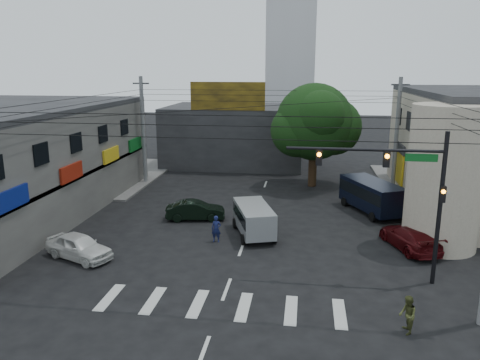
% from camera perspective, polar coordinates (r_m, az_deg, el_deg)
% --- Properties ---
extents(ground, '(160.00, 160.00, 0.00)m').
position_cam_1_polar(ground, '(24.71, -0.45, -10.08)').
color(ground, black).
rests_on(ground, ground).
extents(sidewalk_far_left, '(16.00, 16.00, 0.15)m').
position_cam_1_polar(sidewalk_far_left, '(46.74, -19.31, 0.66)').
color(sidewalk_far_left, '#514F4C').
rests_on(sidewalk_far_left, ground).
extents(corner_column, '(4.00, 4.00, 8.00)m').
position_cam_1_polar(corner_column, '(28.08, 23.65, 0.26)').
color(corner_column, gray).
rests_on(corner_column, ground).
extents(building_far, '(14.00, 10.00, 6.00)m').
position_cam_1_polar(building_far, '(49.43, -0.54, 5.54)').
color(building_far, '#232326').
rests_on(building_far, ground).
extents(billboard, '(7.00, 0.30, 2.60)m').
position_cam_1_polar(billboard, '(44.18, -1.53, 10.19)').
color(billboard, olive).
rests_on(billboard, building_far).
extents(tower_distant, '(9.00, 9.00, 44.00)m').
position_cam_1_polar(tower_distant, '(93.23, 6.42, 20.95)').
color(tower_distant, silver).
rests_on(tower_distant, ground).
extents(street_tree, '(6.40, 6.40, 8.70)m').
position_cam_1_polar(street_tree, '(39.63, 9.04, 6.98)').
color(street_tree, black).
rests_on(street_tree, ground).
extents(traffic_gantry, '(7.10, 0.35, 7.20)m').
position_cam_1_polar(traffic_gantry, '(22.41, 19.32, -0.31)').
color(traffic_gantry, black).
rests_on(traffic_gantry, ground).
extents(utility_pole_far_left, '(0.32, 0.32, 9.20)m').
position_cam_1_polar(utility_pole_far_left, '(41.16, -11.72, 5.88)').
color(utility_pole_far_left, '#59595B').
rests_on(utility_pole_far_left, ground).
extents(utility_pole_far_right, '(0.32, 0.32, 9.20)m').
position_cam_1_polar(utility_pole_far_right, '(39.39, 18.54, 5.13)').
color(utility_pole_far_right, '#59595B').
rests_on(utility_pole_far_right, ground).
extents(dark_sedan, '(2.75, 4.37, 1.28)m').
position_cam_1_polar(dark_sedan, '(31.34, -5.45, -3.70)').
color(dark_sedan, black).
rests_on(dark_sedan, ground).
extents(white_compact, '(4.44, 5.09, 1.35)m').
position_cam_1_polar(white_compact, '(26.44, -19.04, -7.66)').
color(white_compact, silver).
rests_on(white_compact, ground).
extents(maroon_sedan, '(4.59, 5.66, 1.32)m').
position_cam_1_polar(maroon_sedan, '(27.96, 20.00, -6.61)').
color(maroon_sedan, '#43090C').
rests_on(maroon_sedan, ground).
extents(silver_minivan, '(5.39, 4.38, 1.85)m').
position_cam_1_polar(silver_minivan, '(28.24, 1.70, -4.98)').
color(silver_minivan, gray).
rests_on(silver_minivan, ground).
extents(navy_van, '(7.10, 6.27, 2.20)m').
position_cam_1_polar(navy_van, '(33.91, 15.76, -2.01)').
color(navy_van, black).
rests_on(navy_van, ground).
extents(traffic_officer, '(0.62, 0.45, 1.56)m').
position_cam_1_polar(traffic_officer, '(27.31, -2.92, -5.98)').
color(traffic_officer, '#131944').
rests_on(traffic_officer, ground).
extents(pedestrian_olive, '(0.78, 0.63, 1.51)m').
position_cam_1_polar(pedestrian_olive, '(19.55, 19.74, -15.22)').
color(pedestrian_olive, '#3E431F').
rests_on(pedestrian_olive, ground).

